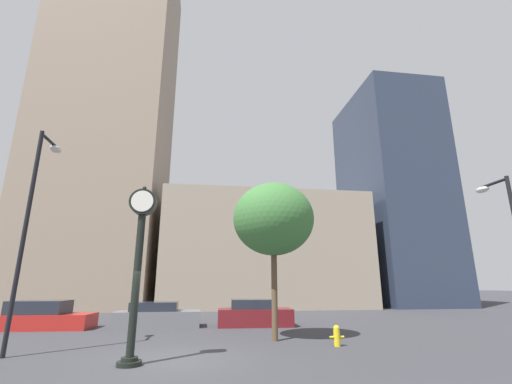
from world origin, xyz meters
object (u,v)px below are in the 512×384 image
Objects in this scene: street_lamp_left at (35,204)px; bare_tree at (273,219)px; car_maroon at (254,314)px; street_clock at (139,254)px; car_grey at (157,316)px; fire_hydrant_near at (337,335)px; car_red at (42,317)px; street_lamp_right at (508,231)px.

bare_tree is at bearing 10.61° from street_lamp_left.
street_clock is at bearing -115.65° from car_maroon.
street_clock is 1.18× the size of car_grey.
street_lamp_left reaches higher than car_grey.
street_lamp_left is (-8.58, -6.57, 4.23)m from car_maroon.
car_grey is (-0.43, 8.74, -2.46)m from street_clock.
street_lamp_left reaches higher than fire_hydrant_near.
bare_tree is (-1.96, 1.51, 4.45)m from fire_hydrant_near.
car_red is 10.59m from car_maroon.
bare_tree is at bearing 142.34° from fire_hydrant_near.
bare_tree reaches higher than fire_hydrant_near.
street_clock reaches higher than car_maroon.
street_lamp_left is 8.87m from bare_tree.
fire_hydrant_near is 5.09m from bare_tree.
car_maroon is 0.54× the size of street_lamp_left.
car_red is 0.79× the size of street_lamp_right.
bare_tree is at bearing 160.31° from street_lamp_right.
street_lamp_left is (2.01, -6.77, 4.25)m from car_red.
car_grey is 8.48m from bare_tree.
car_maroon reaches higher than car_grey.
car_red is at bearing 152.37° from fire_hydrant_near.
street_lamp_left is at bearing 175.54° from street_lamp_right.
car_grey is 16.11m from street_lamp_right.
bare_tree reaches higher than street_clock.
bare_tree is (8.72, 1.63, 0.00)m from street_lamp_left.
car_maroon is 6.79m from fire_hydrant_near.
car_red reaches higher than fire_hydrant_near.
car_red is at bearing 179.81° from car_grey.
car_red is 12.63m from bare_tree.
car_red is 0.64× the size of street_lamp_left.
street_lamp_left is at bearing -139.76° from car_maroon.
street_clock is at bearing -87.88° from car_grey.
street_clock is 4.78m from street_lamp_left.
street_lamp_right is (13.01, 0.60, 1.06)m from street_clock.
street_lamp_right reaches higher than car_maroon.
street_lamp_left reaches higher than car_maroon.
street_lamp_right is at bearing 2.65° from street_clock.
street_clock is at bearing -25.87° from street_lamp_left.
car_grey is 5.04m from car_maroon.
car_grey is 5.97× the size of fire_hydrant_near.
car_grey is at bearing -179.97° from car_maroon.
car_red is at bearing 156.93° from street_lamp_right.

